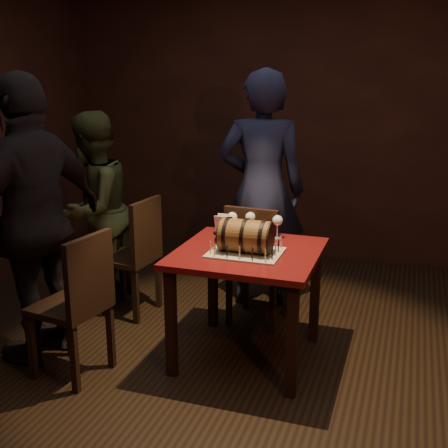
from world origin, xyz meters
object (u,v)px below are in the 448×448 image
object	(u,v)px
person_back	(262,191)
person_left_rear	(93,211)
wine_glass_left	(232,218)
chair_back	(255,259)
wine_glass_mid	(250,218)
person_left_front	(36,221)
pint_of_ale	(232,230)
chair_left_rear	(136,250)
barrel_cake	(246,236)
wine_glass_right	(277,222)
pub_table	(248,267)
chair_left_front	(79,298)

from	to	relation	value
person_back	person_left_rear	xyz separation A→B (m)	(-1.27, -0.45, -0.16)
wine_glass_left	chair_back	distance (m)	0.41
wine_glass_mid	person_left_front	xyz separation A→B (m)	(-1.21, -0.76, 0.07)
wine_glass_mid	pint_of_ale	distance (m)	0.20
wine_glass_left	person_left_front	world-z (taller)	person_left_front
person_back	person_left_rear	bearing A→B (deg)	7.12
chair_left_rear	person_left_rear	distance (m)	0.50
barrel_cake	wine_glass_right	size ratio (longest dim) A/B	2.35
person_left_front	wine_glass_mid	bearing A→B (deg)	132.11
wine_glass_right	person_left_front	distance (m)	1.59
chair_back	person_left_rear	bearing A→B (deg)	179.93
wine_glass_mid	person_back	distance (m)	0.60
pint_of_ale	person_back	size ratio (longest dim) A/B	0.08
wine_glass_right	pint_of_ale	xyz separation A→B (m)	(-0.28, -0.15, -0.05)
wine_glass_right	person_left_front	size ratio (longest dim) A/B	0.09
pub_table	person_back	xyz separation A→B (m)	(-0.17, 0.94, 0.30)
chair_back	chair_left_rear	distance (m)	0.94
pub_table	person_left_rear	distance (m)	1.53
pub_table	person_left_rear	bearing A→B (deg)	161.01
wine_glass_right	person_left_rear	bearing A→B (deg)	173.97
wine_glass_mid	chair_back	xyz separation A→B (m)	(0.00, 0.14, -0.34)
wine_glass_mid	barrel_cake	bearing A→B (deg)	-77.54
barrel_cake	person_left_front	distance (m)	1.34
pub_table	pint_of_ale	bearing A→B (deg)	132.67
wine_glass_right	chair_left_rear	xyz separation A→B (m)	(-1.13, 0.07, -0.35)
barrel_cake	person_left_rear	size ratio (longest dim) A/B	0.24
chair_left_rear	chair_back	bearing A→B (deg)	5.68
wine_glass_left	pint_of_ale	distance (m)	0.15
barrel_cake	person_left_front	world-z (taller)	person_left_front
wine_glass_left	person_back	size ratio (longest dim) A/B	0.09
wine_glass_left	pint_of_ale	size ratio (longest dim) A/B	1.07
pub_table	wine_glass_mid	world-z (taller)	wine_glass_mid
chair_left_front	person_back	world-z (taller)	person_back
barrel_cake	wine_glass_left	distance (m)	0.44
wine_glass_mid	person_left_front	bearing A→B (deg)	-147.78
wine_glass_left	person_left_front	xyz separation A→B (m)	(-1.09, -0.72, 0.07)
chair_back	person_left_rear	distance (m)	1.37
chair_back	wine_glass_left	bearing A→B (deg)	-125.10
chair_left_rear	person_back	distance (m)	1.09
barrel_cake	chair_left_rear	bearing A→B (deg)	155.34
pub_table	barrel_cake	distance (m)	0.24
wine_glass_left	person_left_rear	xyz separation A→B (m)	(-1.23, 0.18, -0.08)
chair_back	person_back	xyz separation A→B (m)	(-0.08, 0.45, 0.42)
person_back	person_left_rear	world-z (taller)	person_back
person_back	person_left_front	world-z (taller)	person_back
wine_glass_right	chair_left_front	bearing A→B (deg)	-138.42
wine_glass_left	chair_left_rear	xyz separation A→B (m)	(-0.81, 0.08, -0.35)
wine_glass_left	wine_glass_mid	world-z (taller)	same
wine_glass_left	chair_left_front	distance (m)	1.18
chair_left_front	barrel_cake	bearing A→B (deg)	28.88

